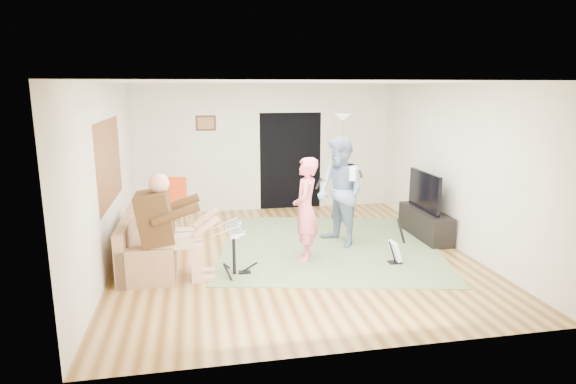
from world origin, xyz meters
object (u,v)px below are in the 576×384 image
(dining_chair, at_px, (175,209))
(torchiere_lamp, at_px, (342,147))
(drum_kit, at_px, (234,253))
(television, at_px, (425,191))
(guitar_spare, at_px, (396,251))
(singer, at_px, (306,209))
(guitarist, at_px, (340,192))
(tv_cabinet, at_px, (425,223))
(sofa, at_px, (145,249))

(dining_chair, bearing_deg, torchiere_lamp, 12.76)
(drum_kit, height_order, torchiere_lamp, torchiere_lamp)
(drum_kit, relative_size, television, 0.68)
(guitar_spare, height_order, torchiere_lamp, torchiere_lamp)
(guitar_spare, bearing_deg, television, 49.00)
(singer, height_order, torchiere_lamp, torchiere_lamp)
(guitarist, bearing_deg, dining_chair, -143.59)
(tv_cabinet, bearing_deg, guitarist, -175.73)
(singer, distance_m, torchiere_lamp, 2.70)
(singer, xyz_separation_m, guitar_spare, (1.30, -0.45, -0.60))
(torchiere_lamp, bearing_deg, dining_chair, 179.43)
(torchiere_lamp, bearing_deg, guitar_spare, -89.35)
(dining_chair, xyz_separation_m, television, (4.36, -1.62, 0.52))
(drum_kit, bearing_deg, singer, 21.03)
(guitarist, height_order, torchiere_lamp, torchiere_lamp)
(drum_kit, bearing_deg, guitar_spare, -0.35)
(torchiere_lamp, height_order, television, torchiere_lamp)
(sofa, bearing_deg, guitar_spare, -10.12)
(television, bearing_deg, torchiere_lamp, 123.15)
(torchiere_lamp, bearing_deg, guitarist, -107.71)
(dining_chair, height_order, television, television)
(drum_kit, bearing_deg, tv_cabinet, 18.08)
(dining_chair, relative_size, television, 0.85)
(singer, distance_m, dining_chair, 3.14)
(guitarist, relative_size, torchiere_lamp, 0.87)
(dining_chair, height_order, tv_cabinet, dining_chair)
(sofa, distance_m, tv_cabinet, 4.81)
(tv_cabinet, bearing_deg, singer, -163.38)
(torchiere_lamp, xyz_separation_m, dining_chair, (-3.32, 0.03, -1.12))
(guitar_spare, height_order, tv_cabinet, guitar_spare)
(guitarist, height_order, guitar_spare, guitarist)
(sofa, bearing_deg, singer, -4.98)
(drum_kit, bearing_deg, television, 18.33)
(drum_kit, bearing_deg, guitarist, 28.68)
(dining_chair, bearing_deg, tv_cabinet, -6.86)
(guitar_spare, relative_size, tv_cabinet, 0.51)
(guitarist, relative_size, guitar_spare, 2.58)
(torchiere_lamp, xyz_separation_m, tv_cabinet, (1.09, -1.59, -1.20))
(guitarist, bearing_deg, singer, -72.71)
(television, bearing_deg, guitarist, -175.59)
(drum_kit, distance_m, singer, 1.31)
(guitar_spare, distance_m, dining_chair, 4.36)
(guitarist, relative_size, television, 1.69)
(guitar_spare, distance_m, television, 1.66)
(tv_cabinet, xyz_separation_m, television, (-0.05, 0.00, 0.60))
(dining_chair, distance_m, television, 4.68)
(drum_kit, xyz_separation_m, guitarist, (1.87, 1.02, 0.60))
(tv_cabinet, height_order, television, television)
(television, bearing_deg, tv_cabinet, -0.00)
(torchiere_lamp, bearing_deg, tv_cabinet, -55.60)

